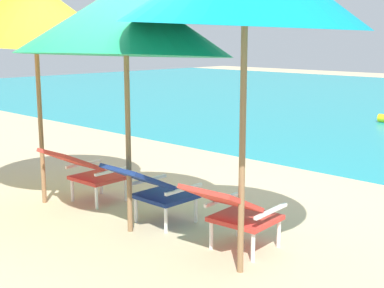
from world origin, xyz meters
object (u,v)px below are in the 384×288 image
at_px(beach_umbrella_left, 34,14).
at_px(lounge_chair_right, 234,209).
at_px(lounge_chair_left, 86,170).
at_px(lounge_chair_center, 153,187).
at_px(beach_umbrella_center, 125,20).

bearing_deg(beach_umbrella_left, lounge_chair_right, 8.01).
relative_size(lounge_chair_left, beach_umbrella_left, 0.31).
bearing_deg(lounge_chair_center, lounge_chair_left, -178.13).
xyz_separation_m(lounge_chair_center, beach_umbrella_left, (-1.49, -0.33, 1.69)).
distance_m(lounge_chair_right, beach_umbrella_left, 3.05).
relative_size(lounge_chair_center, beach_umbrella_center, 0.35).
bearing_deg(lounge_chair_left, beach_umbrella_left, -143.84).
relative_size(lounge_chair_right, beach_umbrella_center, 0.36).
distance_m(lounge_chair_left, beach_umbrella_center, 1.91).
height_order(lounge_chair_left, lounge_chair_center, same).
bearing_deg(lounge_chair_center, lounge_chair_right, 1.21).
relative_size(lounge_chair_center, lounge_chair_right, 0.96).
xyz_separation_m(lounge_chair_right, beach_umbrella_center, (-1.08, -0.27, 1.61)).
bearing_deg(lounge_chair_right, beach_umbrella_center, -166.18).
bearing_deg(beach_umbrella_left, lounge_chair_center, 12.57).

